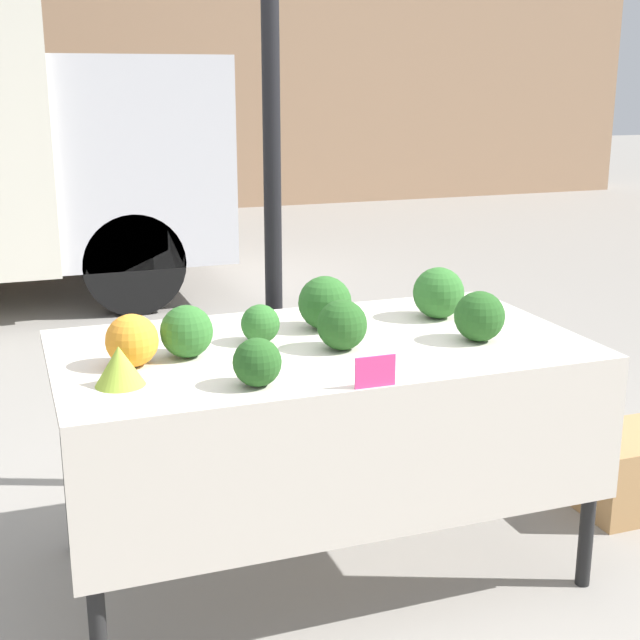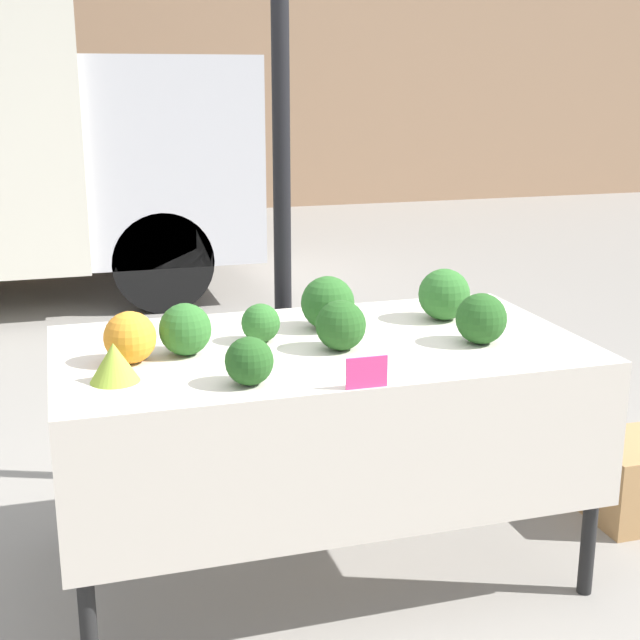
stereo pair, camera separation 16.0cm
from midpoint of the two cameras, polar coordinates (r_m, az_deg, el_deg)
name	(u,v)px [view 2 (the right image)]	position (r m, az deg, el deg)	size (l,w,h in m)	color
ground_plane	(320,566)	(3.32, 1.43, -15.46)	(40.00, 40.00, 0.00)	gray
tent_pole	(281,160)	(3.53, -1.17, 10.18)	(0.07, 0.07, 2.77)	black
market_table	(326,377)	(2.95, 1.93, -3.70)	(1.75, 0.96, 0.84)	beige
orange_cauliflower	(130,337)	(2.80, -10.48, -1.12)	(0.16, 0.16, 0.16)	orange
romanesco_head	(114,362)	(2.64, -11.37, -2.69)	(0.15, 0.15, 0.12)	#93B238
broccoli_head_0	(185,330)	(2.85, -7.03, -0.63)	(0.17, 0.17, 0.17)	#2D6628
broccoli_head_1	(249,361)	(2.57, -2.78, -2.66)	(0.14, 0.14, 0.14)	#23511E
broccoli_head_2	(261,323)	(2.98, -2.29, -0.20)	(0.13, 0.13, 0.13)	#2D6628
broccoli_head_3	(341,325)	(2.89, 2.92, -0.35)	(0.17, 0.17, 0.17)	#23511E
broccoli_head_4	(444,294)	(3.29, 9.33, 1.61)	(0.19, 0.19, 0.19)	#2D6628
broccoli_head_5	(481,319)	(3.02, 11.78, 0.07)	(0.17, 0.17, 0.17)	#23511E
broccoli_head_6	(328,303)	(3.13, 1.96, 1.09)	(0.19, 0.19, 0.19)	#285B23
price_sign	(366,373)	(2.55, 4.76, -3.39)	(0.12, 0.01, 0.09)	#E53D84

